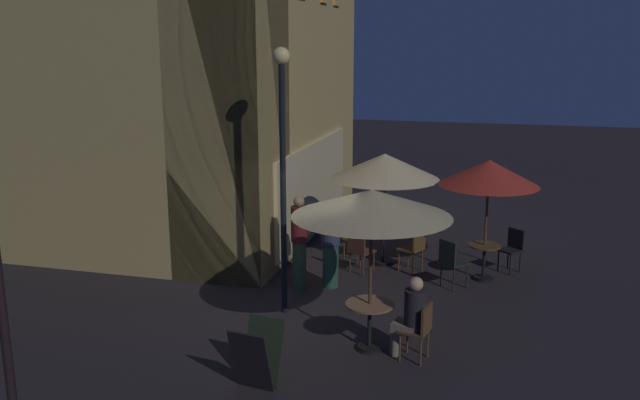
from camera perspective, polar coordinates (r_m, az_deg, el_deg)
ground_plane at (r=11.39m, az=-2.48°, el=-10.45°), size 60.00×60.00×0.00m
cafe_building at (r=15.31m, az=-8.92°, el=10.53°), size 8.10×6.67×7.79m
street_lamp_near_corner at (r=11.04m, az=-3.21°, el=4.62°), size 0.28×0.28×4.51m
menu_sandwich_board at (r=9.33m, az=-5.37°, el=-13.03°), size 0.72×0.64×0.89m
cafe_table_0 at (r=10.30m, az=4.24°, el=-9.81°), size 0.74×0.74×0.75m
cafe_table_1 at (r=14.17m, az=5.39°, el=-3.44°), size 0.62×0.62×0.78m
cafe_table_2 at (r=13.59m, az=13.80°, el=-4.66°), size 0.63×0.63×0.72m
patio_umbrella_0 at (r=9.75m, az=4.42°, el=-0.32°), size 2.37×2.37×2.51m
patio_umbrella_1 at (r=13.80m, az=5.53°, el=2.85°), size 2.25×2.25×2.37m
patio_umbrella_2 at (r=13.19m, az=14.19°, el=2.22°), size 1.92×1.92×2.40m
cafe_chair_0 at (r=10.05m, az=8.51°, el=-10.63°), size 0.48×0.48×0.87m
cafe_chair_1 at (r=14.53m, az=2.69°, el=-2.88°), size 0.54×0.54×0.90m
cafe_chair_2 at (r=13.55m, az=3.38°, el=-4.18°), size 0.57×0.57×0.86m
cafe_chair_3 at (r=13.72m, az=8.10°, el=-3.78°), size 0.57×0.57×0.99m
cafe_chair_4 at (r=14.22m, az=16.09°, el=-3.78°), size 0.54×0.54×0.88m
cafe_chair_5 at (r=12.96m, az=11.11°, el=-4.97°), size 0.61×0.61×0.96m
patron_seated_0 at (r=10.02m, az=7.80°, el=-9.51°), size 0.39×0.53×1.29m
patron_standing_1 at (r=12.56m, az=-1.78°, el=-3.63°), size 0.31×0.31×1.82m
patron_standing_2 at (r=12.71m, az=0.91°, el=-3.83°), size 0.36×0.36×1.68m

